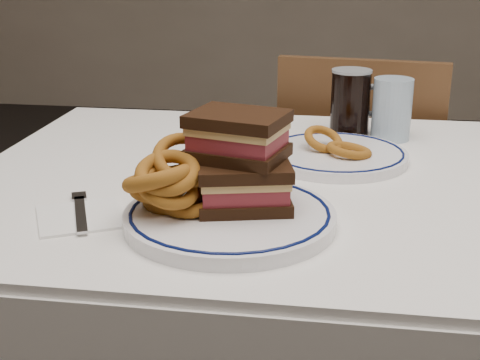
# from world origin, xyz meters

# --- Properties ---
(dining_table) EXTENTS (1.27, 0.87, 0.75)m
(dining_table) POSITION_xyz_m (0.00, 0.00, 0.64)
(dining_table) COLOR white
(dining_table) RESTS_ON floor
(chair_far) EXTENTS (0.45, 0.45, 0.87)m
(chair_far) POSITION_xyz_m (0.06, 0.62, 0.47)
(chair_far) COLOR #442915
(chair_far) RESTS_ON floor
(main_plate) EXTENTS (0.30, 0.30, 0.02)m
(main_plate) POSITION_xyz_m (-0.15, -0.22, 0.76)
(main_plate) COLOR white
(main_plate) RESTS_ON dining_table
(reuben_sandwich) EXTENTS (0.16, 0.15, 0.13)m
(reuben_sandwich) POSITION_xyz_m (-0.14, -0.19, 0.84)
(reuben_sandwich) COLOR black
(reuben_sandwich) RESTS_ON main_plate
(onion_rings_main) EXTENTS (0.14, 0.15, 0.12)m
(onion_rings_main) POSITION_xyz_m (-0.23, -0.23, 0.81)
(onion_rings_main) COLOR brown
(onion_rings_main) RESTS_ON main_plate
(ketchup_ramekin) EXTENTS (0.06, 0.06, 0.03)m
(ketchup_ramekin) POSITION_xyz_m (-0.16, -0.15, 0.79)
(ketchup_ramekin) COLOR silver
(ketchup_ramekin) RESTS_ON main_plate
(beer_mug) EXTENTS (0.12, 0.08, 0.13)m
(beer_mug) POSITION_xyz_m (0.02, 0.28, 0.82)
(beer_mug) COLOR black
(beer_mug) RESTS_ON dining_table
(water_glass) EXTENTS (0.08, 0.08, 0.12)m
(water_glass) POSITION_xyz_m (0.10, 0.26, 0.81)
(water_glass) COLOR #A9C3DA
(water_glass) RESTS_ON dining_table
(far_plate) EXTENTS (0.26, 0.26, 0.02)m
(far_plate) POSITION_xyz_m (-0.01, 0.10, 0.76)
(far_plate) COLOR white
(far_plate) RESTS_ON dining_table
(onion_rings_far) EXTENTS (0.13, 0.11, 0.06)m
(onion_rings_far) POSITION_xyz_m (-0.00, 0.10, 0.78)
(onion_rings_far) COLOR brown
(onion_rings_far) RESTS_ON far_plate
(napkin_fork) EXTENTS (0.16, 0.17, 0.01)m
(napkin_fork) POSITION_xyz_m (-0.36, -0.23, 0.75)
(napkin_fork) COLOR white
(napkin_fork) RESTS_ON dining_table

